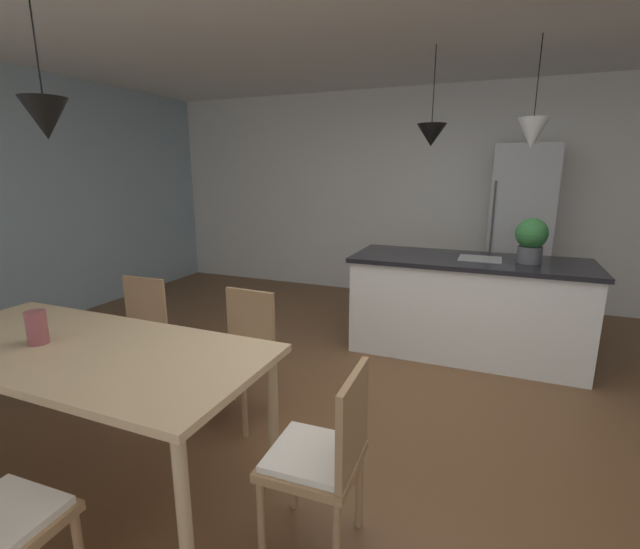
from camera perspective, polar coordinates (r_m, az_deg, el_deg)
ground_plane at (r=3.20m, az=8.71°, el=-18.62°), size 10.00×8.40×0.04m
wall_back_kitchen at (r=5.95m, az=16.82°, el=9.75°), size 10.00×0.12×2.70m
dining_table at (r=2.73m, az=-28.61°, el=-9.44°), size 2.07×0.91×0.75m
chair_far_right at (r=3.07m, az=-10.28°, el=-9.72°), size 0.42×0.42×0.87m
chair_kitchen_end at (r=2.05m, az=0.43°, el=-22.35°), size 0.41×0.41×0.87m
chair_far_left at (r=3.64m, az=-22.93°, el=-6.89°), size 0.41×0.41×0.87m
kitchen_island at (r=4.25m, az=18.47°, el=-3.82°), size 2.06×0.83×0.91m
refrigerator at (r=5.56m, az=24.46°, el=5.03°), size 0.66×0.67×1.95m
pendant_over_table at (r=2.65m, az=-32.13°, el=16.87°), size 0.22×0.22×0.88m
pendant_over_island_main at (r=4.13m, az=14.29°, el=17.21°), size 0.26×0.26×0.82m
pendant_over_island_aux at (r=4.09m, az=25.92°, el=16.18°), size 0.24×0.24×0.87m
potted_plant_on_island at (r=4.12m, az=25.80°, el=4.23°), size 0.26×0.26×0.38m
vase_on_dining_table at (r=2.83m, az=-32.95°, el=-5.81°), size 0.10×0.10×0.18m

